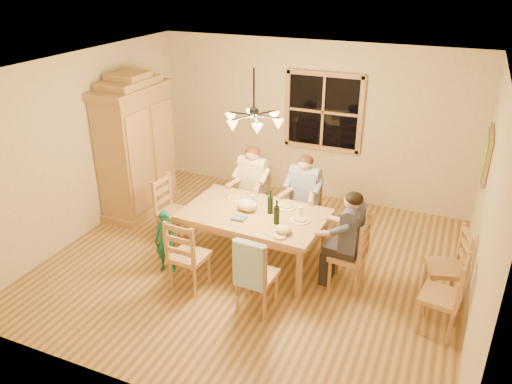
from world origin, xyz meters
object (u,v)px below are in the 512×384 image
at_px(chair_far_right, 303,220).
at_px(chair_spare_back, 443,278).
at_px(chair_end_right, 347,265).
at_px(wine_bottle_a, 270,202).
at_px(dining_table, 254,219).
at_px(chair_far_left, 252,209).
at_px(chandelier, 254,119).
at_px(chair_near_left, 190,266).
at_px(wine_bottle_b, 277,212).
at_px(chair_end_left, 175,222).
at_px(chair_spare_front, 439,307).
at_px(armoire, 136,150).
at_px(child, 166,241).
at_px(chair_near_right, 257,285).
at_px(adult_plaid_man, 304,187).
at_px(adult_woman, 252,177).
at_px(adult_slate_man, 350,228).

height_order(chair_far_right, chair_spare_back, same).
distance_m(chair_end_right, wine_bottle_a, 1.29).
bearing_deg(dining_table, chair_far_left, 114.83).
distance_m(chandelier, dining_table, 1.42).
xyz_separation_m(chair_near_left, wine_bottle_b, (0.91, 0.70, 0.62)).
height_order(chair_end_right, wine_bottle_a, wine_bottle_a).
relative_size(chair_end_left, chair_spare_front, 1.00).
bearing_deg(chair_spare_front, armoire, 82.95).
bearing_deg(child, wine_bottle_b, 9.42).
height_order(chair_far_right, chair_near_right, same).
bearing_deg(adult_plaid_man, chair_near_right, 93.37).
relative_size(adult_plaid_man, chair_spare_back, 0.88).
bearing_deg(chair_far_right, dining_table, 67.62).
relative_size(dining_table, chair_spare_back, 1.98).
relative_size(chandelier, chair_far_right, 0.78).
height_order(chair_far_left, child, chair_far_left).
xyz_separation_m(wine_bottle_b, chair_spare_front, (2.09, -0.34, -0.62)).
bearing_deg(chair_spare_front, chair_near_left, 104.43).
relative_size(armoire, wine_bottle_b, 6.97).
distance_m(chair_near_right, adult_woman, 2.10).
distance_m(dining_table, adult_woman, 1.03).
xyz_separation_m(chandelier, dining_table, (-0.02, 0.06, -1.42)).
bearing_deg(chair_near_left, chair_far_right, 64.80).
height_order(adult_slate_man, chair_spare_back, adult_slate_man).
xyz_separation_m(armoire, wine_bottle_b, (2.78, -0.93, -0.13)).
distance_m(armoire, chair_end_left, 1.49).
relative_size(dining_table, adult_woman, 2.25).
bearing_deg(dining_table, chair_end_left, 176.94).
relative_size(adult_plaid_man, wine_bottle_a, 2.65).
relative_size(wine_bottle_b, child, 0.37).
bearing_deg(dining_table, adult_woman, 114.83).
bearing_deg(adult_slate_man, dining_table, 90.00).
bearing_deg(chair_spare_back, chair_far_right, 53.50).
xyz_separation_m(chair_far_right, chair_near_left, (-0.94, -1.75, 0.00)).
relative_size(chair_far_left, chair_far_right, 1.00).
bearing_deg(adult_plaid_man, adult_woman, 0.00).
bearing_deg(chair_end_left, child, 26.93).
xyz_separation_m(chair_far_left, chair_spare_back, (2.90, -0.82, 0.00)).
bearing_deg(chair_spare_back, chair_near_right, 100.82).
bearing_deg(child, chair_near_left, -34.08).
bearing_deg(chair_end_left, chair_far_left, 136.74).
relative_size(chair_end_right, wine_bottle_b, 3.00).
distance_m(adult_woman, adult_slate_man, 2.01).
bearing_deg(adult_plaid_man, chair_far_left, 0.00).
xyz_separation_m(chair_far_right, child, (-1.41, -1.54, 0.14)).
distance_m(chandelier, wine_bottle_a, 1.17).
bearing_deg(chair_far_right, adult_woman, 0.00).
height_order(chair_end_right, adult_plaid_man, adult_plaid_man).
bearing_deg(chair_far_right, chair_near_right, 93.37).
bearing_deg(adult_plaid_man, armoire, 5.46).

